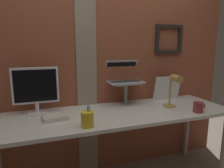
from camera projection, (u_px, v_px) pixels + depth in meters
brick_wall_back at (99, 53)px, 2.12m from camera, size 3.00×0.16×2.59m
desk at (116, 120)px, 1.88m from camera, size 2.22×0.67×0.77m
monitor at (36, 88)px, 1.80m from camera, size 0.39×0.18×0.42m
laptop_stand at (126, 90)px, 2.10m from camera, size 0.28×0.22×0.23m
laptop at (123, 76)px, 2.14m from camera, size 0.36×0.28×0.22m
whiteboard_panel at (167, 88)px, 2.30m from camera, size 0.32×0.08×0.27m
desk_lamp at (174, 88)px, 1.96m from camera, size 0.12×0.20×0.34m
pen_cup at (87, 119)px, 1.54m from camera, size 0.10×0.10×0.16m
coffee_mug at (198, 107)px, 1.87m from camera, size 0.13×0.09×0.09m
paper_clutter_stack at (55, 117)px, 1.69m from camera, size 0.22×0.18×0.04m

